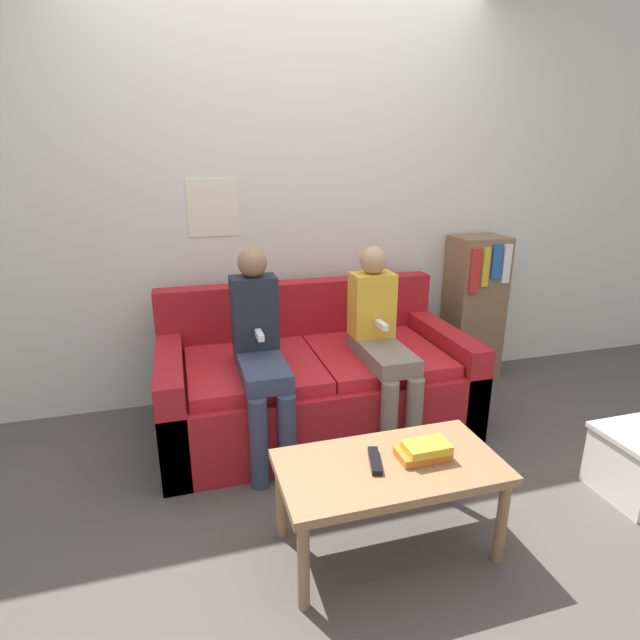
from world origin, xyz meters
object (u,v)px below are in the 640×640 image
Objects in this scene: couch at (314,382)px; person_left at (260,348)px; coffee_table at (390,474)px; tv_remote at (375,461)px; bookshelf at (474,308)px; person_right at (381,338)px.

couch is 0.52m from person_left.
tv_remote is (-0.06, 0.02, 0.06)m from coffee_table.
bookshelf is at bearing 48.34° from coffee_table.
person_left is (-0.36, 0.86, 0.25)m from coffee_table.
bookshelf is at bearing 15.53° from couch.
person_right is (0.31, 0.86, 0.24)m from coffee_table.
couch is 1.99× the size of coffee_table.
person_left reaches higher than tv_remote.
tv_remote is (-0.37, -0.84, -0.18)m from person_right.
coffee_table is at bearing -67.23° from person_left.
bookshelf is (1.29, 0.36, 0.25)m from couch.
person_left is (-0.35, -0.21, 0.33)m from couch.
couch is at bearing 103.12° from tv_remote.
person_left is at bearing 112.77° from coffee_table.
person_right is 0.94m from tv_remote.
couch is at bearing 147.12° from person_right.
tv_remote is (0.30, -0.84, -0.19)m from person_left.
coffee_table is 5.04× the size of tv_remote.
coffee_table is (0.02, -1.07, 0.08)m from couch.
couch is 1.06m from tv_remote.
person_right is 1.12m from bookshelf.
person_right is (0.67, -0.00, -0.01)m from person_left.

